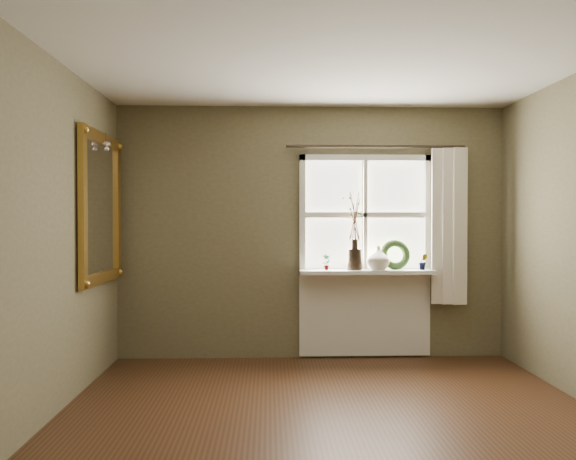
# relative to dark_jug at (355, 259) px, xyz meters

# --- Properties ---
(floor) EXTENTS (4.50, 4.50, 0.00)m
(floor) POSITION_rel_dark_jug_xyz_m (-0.43, -2.12, -1.03)
(floor) COLOR #392112
(floor) RESTS_ON ground
(ceiling) EXTENTS (4.50, 4.50, 0.00)m
(ceiling) POSITION_rel_dark_jug_xyz_m (-0.43, -2.12, 1.57)
(ceiling) COLOR silver
(ceiling) RESTS_ON ground
(wall_back) EXTENTS (4.00, 0.10, 2.60)m
(wall_back) POSITION_rel_dark_jug_xyz_m (-0.43, 0.18, 0.27)
(wall_back) COLOR brown
(wall_back) RESTS_ON ground
(wall_left) EXTENTS (0.10, 4.50, 2.60)m
(wall_left) POSITION_rel_dark_jug_xyz_m (-2.48, -2.12, 0.27)
(wall_left) COLOR brown
(wall_left) RESTS_ON ground
(wall_front) EXTENTS (4.00, 0.10, 2.60)m
(wall_front) POSITION_rel_dark_jug_xyz_m (-0.43, -4.42, 0.27)
(wall_front) COLOR brown
(wall_front) RESTS_ON ground
(window_frame) EXTENTS (1.36, 0.06, 1.24)m
(window_frame) POSITION_rel_dark_jug_xyz_m (0.12, 0.11, 0.45)
(window_frame) COLOR silver
(window_frame) RESTS_ON wall_back
(window_sill) EXTENTS (1.36, 0.26, 0.04)m
(window_sill) POSITION_rel_dark_jug_xyz_m (0.12, 0.00, -0.13)
(window_sill) COLOR silver
(window_sill) RESTS_ON wall_back
(window_apron) EXTENTS (1.36, 0.04, 0.88)m
(window_apron) POSITION_rel_dark_jug_xyz_m (0.12, 0.11, -0.57)
(window_apron) COLOR silver
(window_apron) RESTS_ON ground
(dark_jug) EXTENTS (0.17, 0.17, 0.22)m
(dark_jug) POSITION_rel_dark_jug_xyz_m (0.00, 0.00, 0.00)
(dark_jug) COLOR black
(dark_jug) RESTS_ON window_sill
(cream_vase) EXTENTS (0.29, 0.29, 0.24)m
(cream_vase) POSITION_rel_dark_jug_xyz_m (0.24, 0.00, 0.01)
(cream_vase) COLOR beige
(cream_vase) RESTS_ON window_sill
(wreath) EXTENTS (0.32, 0.16, 0.32)m
(wreath) POSITION_rel_dark_jug_xyz_m (0.42, 0.04, 0.01)
(wreath) COLOR #2D471F
(wreath) RESTS_ON window_sill
(potted_plant_left) EXTENTS (0.10, 0.09, 0.17)m
(potted_plant_left) POSITION_rel_dark_jug_xyz_m (-0.29, 0.00, -0.02)
(potted_plant_left) COLOR #2D471F
(potted_plant_left) RESTS_ON window_sill
(potted_plant_right) EXTENTS (0.10, 0.08, 0.17)m
(potted_plant_right) POSITION_rel_dark_jug_xyz_m (0.70, 0.00, -0.03)
(potted_plant_right) COLOR #2D471F
(potted_plant_right) RESTS_ON window_sill
(curtain) EXTENTS (0.36, 0.12, 1.59)m
(curtain) POSITION_rel_dark_jug_xyz_m (0.96, 0.01, 0.34)
(curtain) COLOR beige
(curtain) RESTS_ON wall_back
(curtain_rod) EXTENTS (1.84, 0.03, 0.03)m
(curtain_rod) POSITION_rel_dark_jug_xyz_m (0.22, 0.05, 1.15)
(curtain_rod) COLOR black
(curtain_rod) RESTS_ON wall_back
(gilt_mirror) EXTENTS (0.10, 1.14, 1.36)m
(gilt_mirror) POSITION_rel_dark_jug_xyz_m (-2.39, -0.53, 0.51)
(gilt_mirror) COLOR white
(gilt_mirror) RESTS_ON wall_left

